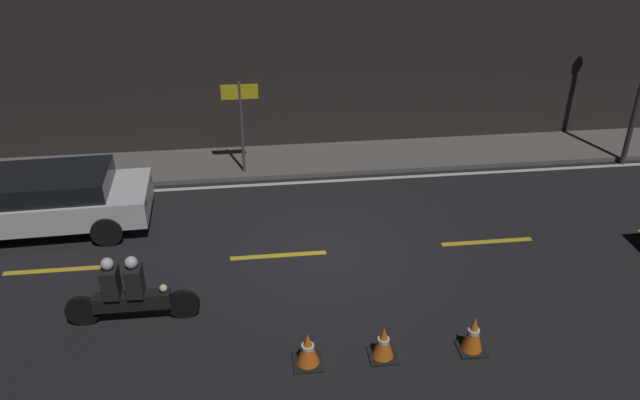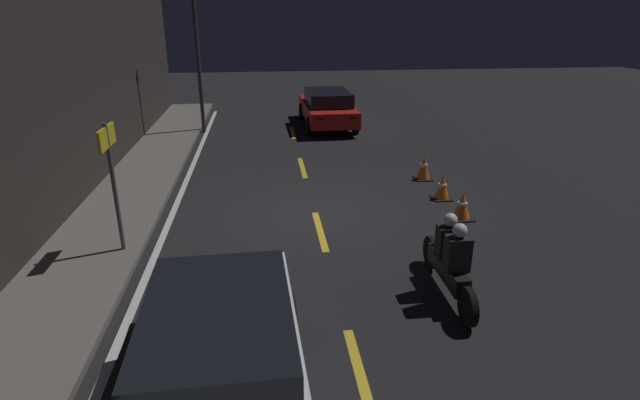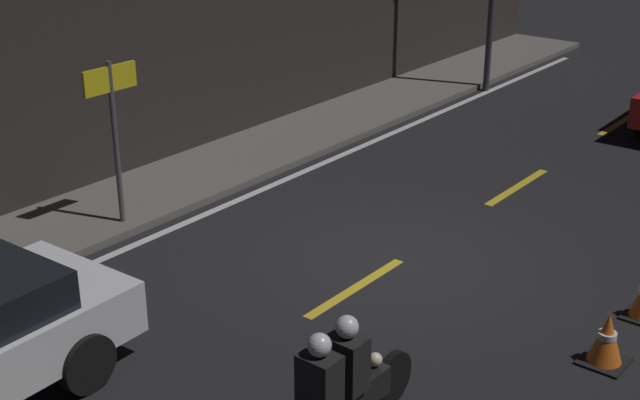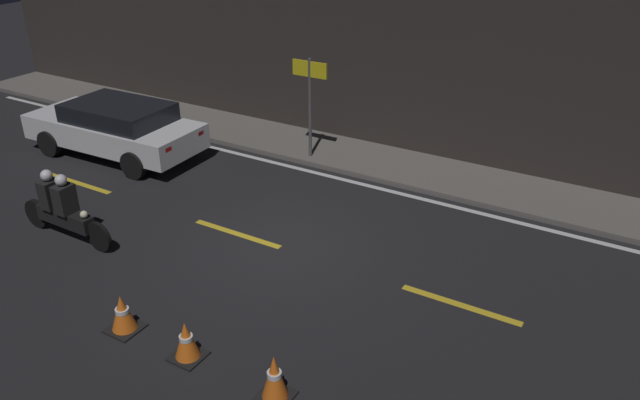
% 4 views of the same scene
% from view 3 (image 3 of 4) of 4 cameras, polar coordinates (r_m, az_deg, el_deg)
% --- Properties ---
extents(ground_plane, '(56.00, 56.00, 0.00)m').
position_cam_3_polar(ground_plane, '(12.28, 5.10, -3.88)').
color(ground_plane, black).
extents(raised_curb, '(28.00, 1.90, 0.12)m').
position_cam_3_polar(raised_curb, '(14.92, -9.16, 1.07)').
color(raised_curb, '#605B56').
rests_on(raised_curb, ground).
extents(building_front, '(28.00, 0.30, 5.43)m').
position_cam_3_polar(building_front, '(15.00, -12.71, 11.51)').
color(building_front, '#2D2826').
rests_on(building_front, ground).
extents(lane_dash_c, '(2.00, 0.14, 0.01)m').
position_cam_3_polar(lane_dash_c, '(11.54, 2.32, -5.61)').
color(lane_dash_c, gold).
rests_on(lane_dash_c, ground).
extents(lane_dash_d, '(2.00, 0.14, 0.01)m').
position_cam_3_polar(lane_dash_d, '(15.09, 12.51, 0.83)').
color(lane_dash_d, gold).
rests_on(lane_dash_d, ground).
extents(lane_dash_e, '(2.00, 0.14, 0.01)m').
position_cam_3_polar(lane_dash_e, '(19.04, 18.65, 4.71)').
color(lane_dash_e, gold).
rests_on(lane_dash_e, ground).
extents(lane_solid_kerb, '(25.20, 0.14, 0.01)m').
position_cam_3_polar(lane_solid_kerb, '(14.13, -5.83, -0.25)').
color(lane_solid_kerb, silver).
rests_on(lane_solid_kerb, ground).
extents(motorcycle, '(2.34, 0.36, 1.36)m').
position_cam_3_polar(motorcycle, '(8.44, 1.02, -12.18)').
color(motorcycle, black).
rests_on(motorcycle, ground).
extents(traffic_cone_near, '(0.49, 0.49, 0.61)m').
position_cam_3_polar(traffic_cone_near, '(10.35, 17.88, -8.48)').
color(traffic_cone_near, black).
rests_on(traffic_cone_near, ground).
extents(shop_sign, '(0.90, 0.08, 2.40)m').
position_cam_3_polar(shop_sign, '(12.90, -13.12, 5.57)').
color(shop_sign, '#4C4C51').
rests_on(shop_sign, raised_curb).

